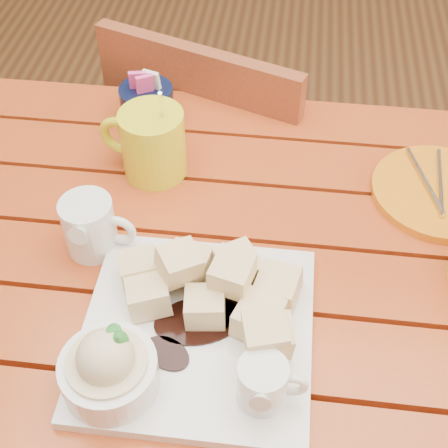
# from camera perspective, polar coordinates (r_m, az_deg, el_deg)

# --- Properties ---
(table) EXTENTS (1.20, 0.79, 0.75)m
(table) POSITION_cam_1_polar(r_m,az_deg,el_deg) (0.92, 0.21, -8.43)
(table) COLOR #A52B15
(table) RESTS_ON ground
(dessert_plate) EXTENTS (0.28, 0.28, 0.11)m
(dessert_plate) POSITION_cam_1_polar(r_m,az_deg,el_deg) (0.74, -3.70, -9.80)
(dessert_plate) COLOR white
(dessert_plate) RESTS_ON table
(coffee_mug_left) EXTENTS (0.14, 0.10, 0.16)m
(coffee_mug_left) POSITION_cam_1_polar(r_m,az_deg,el_deg) (0.94, -6.67, 7.44)
(coffee_mug_left) COLOR yellow
(coffee_mug_left) RESTS_ON table
(cream_pitcher) EXTENTS (0.10, 0.09, 0.09)m
(cream_pitcher) POSITION_cam_1_polar(r_m,az_deg,el_deg) (0.85, -12.10, -0.14)
(cream_pitcher) COLOR white
(cream_pitcher) RESTS_ON table
(sugar_caddy) EXTENTS (0.09, 0.09, 0.10)m
(sugar_caddy) POSITION_cam_1_polar(r_m,az_deg,el_deg) (1.06, -7.05, 10.84)
(sugar_caddy) COLOR black
(sugar_caddy) RESTS_ON table
(orange_saucer) EXTENTS (0.20, 0.20, 0.02)m
(orange_saucer) POSITION_cam_1_polar(r_m,az_deg,el_deg) (0.98, 19.20, 2.76)
(orange_saucer) COLOR orange
(orange_saucer) RESTS_ON table
(chair_far) EXTENTS (0.50, 0.50, 0.84)m
(chair_far) POSITION_cam_1_polar(r_m,az_deg,el_deg) (1.39, -0.04, 4.64)
(chair_far) COLOR brown
(chair_far) RESTS_ON ground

